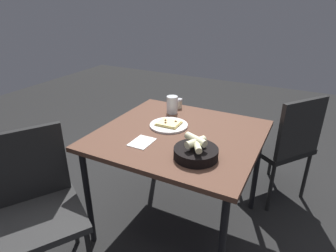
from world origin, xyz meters
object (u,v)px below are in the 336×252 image
at_px(dining_table, 179,142).
at_px(bread_basket, 196,151).
at_px(pizza_plate, 169,125).
at_px(beer_glass, 172,106).
at_px(pepper_shaker, 179,104).
at_px(chair_near, 37,199).
at_px(chair_far, 285,142).

bearing_deg(dining_table, bread_basket, 41.48).
bearing_deg(pizza_plate, beer_glass, -158.67).
distance_m(pizza_plate, pepper_shaker, 0.36).
relative_size(pizza_plate, bread_basket, 1.06).
bearing_deg(dining_table, chair_near, -37.21).
relative_size(pepper_shaker, chair_near, 0.08).
xyz_separation_m(pizza_plate, chair_near, (0.78, -0.43, -0.24)).
xyz_separation_m(bread_basket, beer_glass, (-0.53, -0.41, 0.02)).
height_order(dining_table, bread_basket, bread_basket).
bearing_deg(bread_basket, chair_near, -57.76).
height_order(beer_glass, chair_near, chair_near).
height_order(dining_table, chair_far, chair_far).
relative_size(beer_glass, pepper_shaker, 1.71).
bearing_deg(pepper_shaker, beer_glass, -1.43).
height_order(beer_glass, chair_far, chair_far).
xyz_separation_m(pizza_plate, bread_basket, (0.30, 0.32, 0.03)).
xyz_separation_m(bread_basket, chair_far, (-0.91, 0.39, -0.27)).
xyz_separation_m(dining_table, beer_glass, (-0.29, -0.20, 0.12)).
height_order(dining_table, pepper_shaker, pepper_shaker).
distance_m(chair_near, chair_far, 1.80).
height_order(dining_table, beer_glass, beer_glass).
bearing_deg(beer_glass, chair_near, -18.86).
xyz_separation_m(dining_table, bread_basket, (0.24, 0.21, 0.10)).
xyz_separation_m(pepper_shaker, chair_near, (1.13, -0.35, -0.26)).
relative_size(beer_glass, chair_near, 0.14).
height_order(pizza_plate, beer_glass, beer_glass).
relative_size(pepper_shaker, chair_far, 0.08).
xyz_separation_m(chair_near, chair_far, (-1.39, 1.15, -0.00)).
bearing_deg(beer_glass, dining_table, 34.40).
bearing_deg(bread_basket, dining_table, -138.52).
relative_size(pizza_plate, chair_near, 0.29).
relative_size(bread_basket, chair_near, 0.27).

